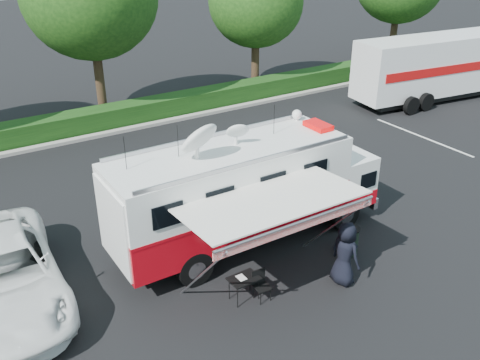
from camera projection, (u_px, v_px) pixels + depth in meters
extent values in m
plane|color=black|center=(249.00, 240.00, 16.67)|extent=(120.00, 120.00, 0.00)
cube|color=#9E998E|center=(195.00, 115.00, 26.87)|extent=(60.00, 0.35, 0.15)
cube|color=black|center=(186.00, 103.00, 27.36)|extent=(60.00, 1.20, 1.00)
cylinder|color=black|center=(99.00, 72.00, 25.42)|extent=(0.44, 0.44, 4.80)
cylinder|color=black|center=(255.00, 57.00, 29.94)|extent=(0.44, 0.44, 4.00)
ellipsoid|color=#14380F|center=(256.00, 2.00, 28.62)|extent=(5.12, 5.12, 4.86)
cylinder|color=black|center=(394.00, 32.00, 35.15)|extent=(0.44, 0.44, 4.40)
cube|color=silver|center=(10.00, 258.00, 15.80)|extent=(0.12, 5.50, 0.01)
cube|color=silver|center=(190.00, 205.00, 18.69)|extent=(0.12, 5.50, 0.01)
cube|color=silver|center=(321.00, 166.00, 21.58)|extent=(0.12, 5.50, 0.01)
cube|color=silver|center=(422.00, 137.00, 24.48)|extent=(0.12, 5.50, 0.01)
cube|color=black|center=(249.00, 226.00, 16.44)|extent=(8.06, 1.31, 0.28)
cylinder|color=black|center=(344.00, 214.00, 17.11)|extent=(1.03, 0.30, 1.03)
cylinder|color=black|center=(304.00, 189.00, 18.66)|extent=(1.03, 0.30, 1.03)
cylinder|color=black|center=(195.00, 268.00, 14.49)|extent=(1.03, 0.30, 1.03)
cylinder|color=black|center=(162.00, 234.00, 16.04)|extent=(1.03, 0.30, 1.03)
cube|color=silver|center=(351.00, 191.00, 18.47)|extent=(0.19, 2.34, 0.37)
cube|color=white|center=(338.00, 172.00, 17.74)|extent=(1.31, 2.34, 1.59)
cube|color=#B40711|center=(337.00, 187.00, 17.99)|extent=(1.33, 2.36, 0.52)
cube|color=black|center=(353.00, 160.00, 17.91)|extent=(0.11, 2.04, 0.66)
cube|color=#B40711|center=(230.00, 212.00, 15.81)|extent=(7.12, 2.34, 1.12)
cube|color=#B40711|center=(230.00, 195.00, 15.56)|extent=(7.14, 2.36, 0.09)
cube|color=white|center=(230.00, 174.00, 15.25)|extent=(7.12, 2.34, 1.31)
cube|color=silver|center=(230.00, 151.00, 14.94)|extent=(7.12, 2.34, 0.07)
cube|color=#CC0505|center=(318.00, 126.00, 16.42)|extent=(0.52, 0.89, 0.15)
sphere|color=white|center=(297.00, 115.00, 17.04)|extent=(0.32, 0.32, 0.32)
ellipsoid|color=silver|center=(199.00, 138.00, 14.04)|extent=(1.12, 1.12, 0.34)
ellipsoid|color=silver|center=(238.00, 131.00, 15.05)|extent=(0.66, 0.66, 0.19)
cylinder|color=black|center=(125.00, 154.00, 13.61)|extent=(0.02, 0.02, 0.94)
cylinder|color=black|center=(178.00, 142.00, 14.33)|extent=(0.02, 0.02, 0.94)
cylinder|color=black|center=(274.00, 120.00, 15.87)|extent=(0.02, 0.02, 0.94)
cube|color=silver|center=(272.00, 201.00, 13.32)|extent=(4.68, 2.25, 0.20)
cube|color=red|center=(299.00, 226.00, 12.56)|extent=(4.68, 0.04, 0.26)
cylinder|color=#B2B2B7|center=(300.00, 222.00, 12.50)|extent=(4.68, 0.07, 0.07)
cylinder|color=#B2B2B7|center=(202.00, 275.00, 12.87)|extent=(0.05, 2.44, 2.70)
cylinder|color=#B2B2B7|center=(333.00, 226.00, 14.89)|extent=(0.05, 2.44, 2.70)
imported|color=white|center=(8.00, 302.00, 14.02)|extent=(3.22, 6.30, 1.70)
imported|color=black|center=(342.00, 282.00, 14.78)|extent=(0.70, 0.98, 1.87)
cube|color=black|center=(244.00, 279.00, 13.85)|extent=(0.81, 0.58, 0.04)
cylinder|color=black|center=(238.00, 297.00, 13.68)|extent=(0.02, 0.02, 0.65)
cylinder|color=black|center=(229.00, 289.00, 13.99)|extent=(0.02, 0.02, 0.65)
cylinder|color=black|center=(259.00, 289.00, 13.99)|extent=(0.02, 0.02, 0.65)
cylinder|color=black|center=(250.00, 281.00, 14.30)|extent=(0.02, 0.02, 0.65)
cube|color=silver|center=(241.00, 278.00, 13.85)|extent=(0.21, 0.28, 0.01)
cube|color=black|center=(262.00, 287.00, 13.94)|extent=(0.43, 0.43, 0.04)
cube|color=black|center=(258.00, 277.00, 13.99)|extent=(0.40, 0.08, 0.44)
cylinder|color=black|center=(261.00, 299.00, 13.83)|extent=(0.02, 0.02, 0.40)
cylinder|color=black|center=(254.00, 292.00, 14.07)|extent=(0.02, 0.02, 0.40)
cylinder|color=black|center=(271.00, 294.00, 13.98)|extent=(0.02, 0.02, 0.40)
cylinder|color=black|center=(264.00, 288.00, 14.22)|extent=(0.02, 0.02, 0.40)
cylinder|color=black|center=(349.00, 241.00, 15.89)|extent=(0.54, 0.54, 0.83)
cylinder|color=black|center=(351.00, 229.00, 15.70)|extent=(0.58, 0.58, 0.04)
cube|color=silver|center=(447.00, 63.00, 28.92)|extent=(11.29, 3.70, 2.96)
cube|color=#B20C0C|center=(466.00, 67.00, 28.04)|extent=(10.46, 1.37, 0.46)
cube|color=black|center=(442.00, 92.00, 29.64)|extent=(10.34, 3.30, 0.28)
cylinder|color=black|center=(411.00, 106.00, 27.03)|extent=(0.92, 0.28, 0.92)
cylinder|color=black|center=(382.00, 95.00, 28.57)|extent=(0.92, 0.28, 0.92)
cylinder|color=black|center=(426.00, 102.00, 27.57)|extent=(0.92, 0.28, 0.92)
cylinder|color=black|center=(396.00, 92.00, 29.10)|extent=(0.92, 0.28, 0.92)
cylinder|color=black|center=(474.00, 74.00, 32.35)|extent=(0.92, 0.28, 0.92)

